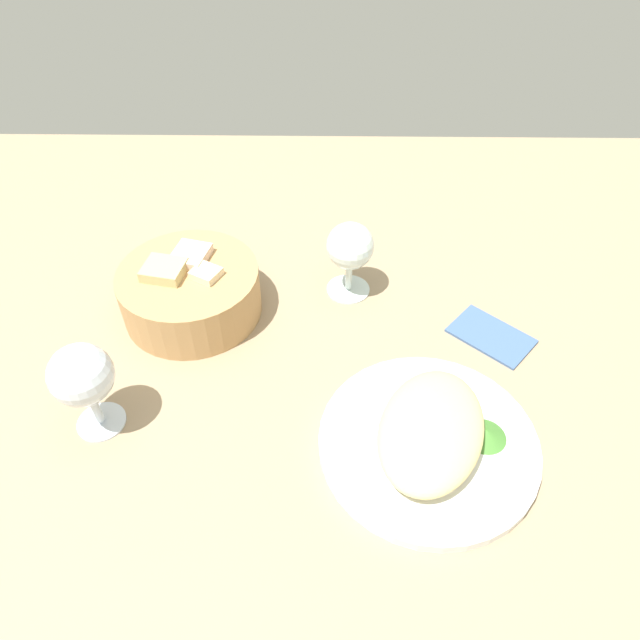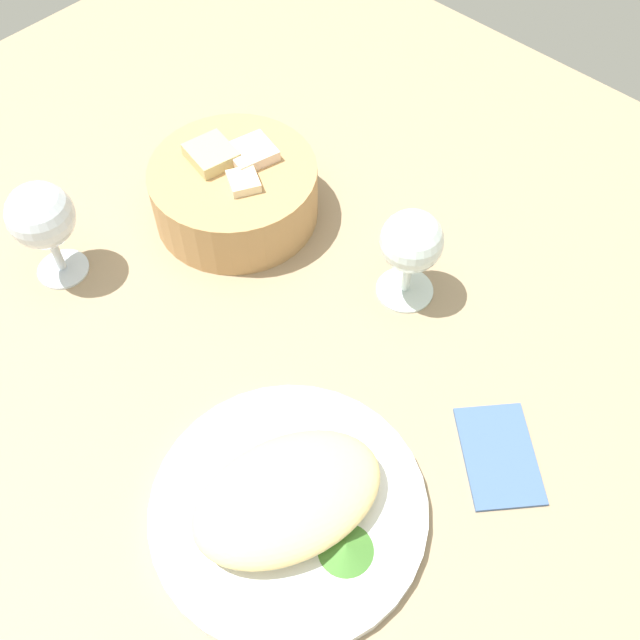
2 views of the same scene
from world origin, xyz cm
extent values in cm
cube|color=#9A8263|center=(0.00, 0.00, -1.00)|extent=(140.00, 140.00, 2.00)
cylinder|color=white|center=(-6.60, -14.19, 0.70)|extent=(26.10, 26.10, 1.40)
ellipsoid|color=#EBCE84|center=(-6.60, -14.19, 3.48)|extent=(21.12, 17.33, 4.16)
cone|color=#437E30|center=(-6.05, -20.89, 2.05)|extent=(5.10, 5.10, 1.29)
cylinder|color=tan|center=(16.49, 17.58, 3.68)|extent=(19.94, 19.94, 7.37)
cube|color=beige|center=(19.43, 17.41, 6.07)|extent=(6.31, 5.93, 5.30)
cube|color=tan|center=(16.03, 20.49, 6.23)|extent=(5.91, 6.33, 5.47)
cube|color=beige|center=(15.66, 14.67, 6.68)|extent=(4.64, 4.78, 3.66)
cylinder|color=silver|center=(21.31, -5.28, 0.30)|extent=(6.55, 6.55, 0.60)
cylinder|color=silver|center=(21.31, -5.28, 2.83)|extent=(1.00, 1.00, 4.46)
sphere|color=silver|center=(21.31, -5.28, 8.52)|extent=(6.91, 6.91, 6.91)
cylinder|color=silver|center=(-3.67, 25.75, 0.30)|extent=(5.95, 5.95, 0.60)
cylinder|color=silver|center=(-3.67, 25.75, 3.04)|extent=(1.00, 1.00, 4.89)
sphere|color=silver|center=(-3.67, 25.75, 9.20)|extent=(7.42, 7.42, 7.42)
cube|color=#415E8E|center=(11.67, -25.28, 0.40)|extent=(12.53, 12.88, 0.80)
camera|label=1|loc=(-46.22, -1.86, 60.71)|focal=33.20mm
camera|label=2|loc=(-24.40, -34.97, 68.89)|focal=42.74mm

